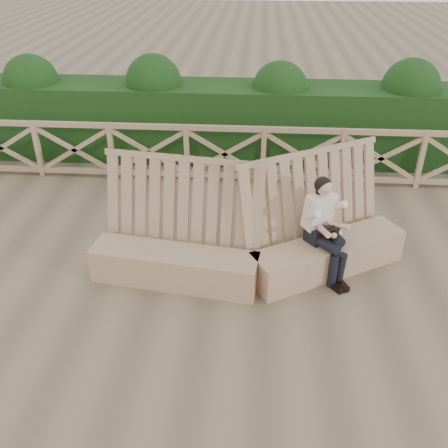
{
  "coord_description": "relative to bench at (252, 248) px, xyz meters",
  "views": [
    {
      "loc": [
        0.6,
        -5.1,
        4.22
      ],
      "look_at": [
        0.21,
        0.4,
        0.9
      ],
      "focal_mm": 40.0,
      "sensor_mm": 36.0,
      "label": 1
    }
  ],
  "objects": [
    {
      "name": "ground",
      "position": [
        -0.58,
        -0.6,
        -0.41
      ],
      "size": [
        60.0,
        60.0,
        0.0
      ],
      "primitive_type": "plane",
      "color": "brown",
      "rests_on": "ground"
    },
    {
      "name": "hedge",
      "position": [
        -0.58,
        4.1,
        0.34
      ],
      "size": [
        12.0,
        1.2,
        1.5
      ],
      "primitive_type": "cube",
      "color": "black",
      "rests_on": "ground"
    },
    {
      "name": "bench",
      "position": [
        0.0,
        0.0,
        0.0
      ],
      "size": [
        4.35,
        1.81,
        1.62
      ],
      "rotation": [
        0.0,
        0.0,
        0.17
      ],
      "color": "#8B6A4F",
      "rests_on": "ground"
    },
    {
      "name": "woman",
      "position": [
        0.95,
        0.09,
        0.37
      ],
      "size": [
        0.7,
        0.85,
        1.43
      ],
      "rotation": [
        0.0,
        0.0,
        0.66
      ],
      "color": "black",
      "rests_on": "ground"
    },
    {
      "name": "guardrail",
      "position": [
        -0.58,
        2.9,
        0.15
      ],
      "size": [
        10.1,
        0.09,
        1.1
      ],
      "color": "#917354",
      "rests_on": "ground"
    }
  ]
}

